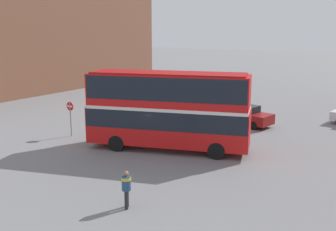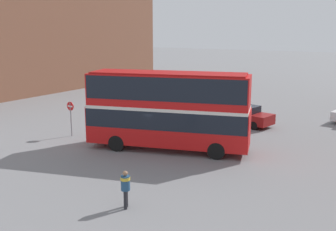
% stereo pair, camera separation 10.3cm
% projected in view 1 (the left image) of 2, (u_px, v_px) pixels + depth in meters
% --- Properties ---
extents(ground_plane, '(240.00, 240.00, 0.00)m').
position_uv_depth(ground_plane, '(146.00, 147.00, 25.40)').
color(ground_plane, slate).
extents(building_row_left, '(11.69, 38.57, 17.35)m').
position_uv_depth(building_row_left, '(28.00, 19.00, 49.18)').
color(building_row_left, brown).
rests_on(building_row_left, ground_plane).
extents(double_decker_bus, '(10.38, 5.42, 4.90)m').
position_uv_depth(double_decker_bus, '(168.00, 106.00, 24.34)').
color(double_decker_bus, red).
rests_on(double_decker_bus, ground_plane).
extents(pedestrian_foreground, '(0.56, 0.56, 1.67)m').
position_uv_depth(pedestrian_foreground, '(126.00, 185.00, 16.56)').
color(pedestrian_foreground, '#232328').
rests_on(pedestrian_foreground, ground_plane).
extents(parked_car_kerb_near, '(4.64, 2.66, 1.58)m').
position_uv_depth(parked_car_kerb_near, '(244.00, 115.00, 31.19)').
color(parked_car_kerb_near, maroon).
rests_on(parked_car_kerb_near, ground_plane).
extents(no_entry_sign, '(0.64, 0.08, 2.48)m').
position_uv_depth(no_entry_sign, '(70.00, 113.00, 27.72)').
color(no_entry_sign, gray).
rests_on(no_entry_sign, ground_plane).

